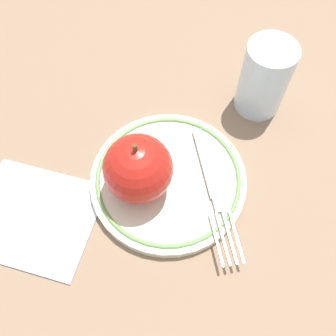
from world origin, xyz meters
TOP-DOWN VIEW (x-y plane):
  - ground_plane at (0.00, 0.00)m, footprint 2.00×2.00m
  - plate at (-0.00, 0.01)m, footprint 0.20×0.20m
  - apple_red_whole at (0.01, -0.03)m, footprint 0.08×0.08m
  - fork at (0.02, 0.06)m, footprint 0.19×0.03m
  - drinking_glass at (-0.11, 0.15)m, footprint 0.07×0.07m
  - napkin_folded at (0.03, -0.16)m, footprint 0.18×0.19m

SIDE VIEW (x-z plane):
  - ground_plane at x=0.00m, z-range 0.00..0.00m
  - napkin_folded at x=0.03m, z-range 0.00..0.01m
  - plate at x=0.00m, z-range 0.00..0.02m
  - fork at x=0.02m, z-range 0.02..0.02m
  - drinking_glass at x=-0.11m, z-range 0.00..0.11m
  - apple_red_whole at x=0.01m, z-range 0.01..0.10m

